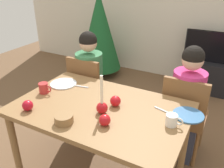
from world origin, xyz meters
name	(u,v)px	position (x,y,z in m)	size (l,w,h in m)	color
back_wall	(184,1)	(0.00, 2.60, 1.30)	(6.40, 0.10, 2.60)	beige
dining_table	(101,115)	(0.00, 0.00, 0.67)	(1.40, 0.90, 0.75)	olive
chair_left	(89,89)	(-0.53, 0.61, 0.51)	(0.40, 0.40, 0.90)	brown
chair_right	(184,113)	(0.56, 0.61, 0.51)	(0.40, 0.40, 0.90)	brown
person_left_child	(90,83)	(-0.53, 0.64, 0.57)	(0.30, 0.30, 1.17)	#33384C
person_right_child	(185,107)	(0.56, 0.64, 0.57)	(0.30, 0.30, 1.17)	#33384C
tv_stand	(207,76)	(0.56, 2.30, 0.24)	(0.64, 0.40, 0.48)	black
tv	(212,47)	(0.56, 2.30, 0.71)	(0.79, 0.05, 0.46)	black
christmas_tree	(100,31)	(-1.23, 2.05, 0.80)	(0.73, 0.73, 1.54)	brown
candle_centerpiece	(102,106)	(0.06, -0.07, 0.82)	(0.09, 0.09, 0.32)	red
plate_left	(63,84)	(-0.53, 0.19, 0.76)	(0.25, 0.25, 0.01)	silver
plate_right	(188,115)	(0.66, 0.21, 0.76)	(0.24, 0.24, 0.01)	teal
mug_left	(44,88)	(-0.57, -0.03, 0.80)	(0.13, 0.08, 0.09)	#B72D2D
mug_right	(172,120)	(0.58, 0.02, 0.79)	(0.13, 0.08, 0.09)	white
fork_left	(80,86)	(-0.36, 0.22, 0.75)	(0.18, 0.01, 0.01)	silver
fork_right	(164,111)	(0.48, 0.18, 0.75)	(0.18, 0.01, 0.01)	silver
bowl_walnuts	(64,119)	(-0.12, -0.31, 0.78)	(0.14, 0.14, 0.06)	olive
apple_near_candle	(105,120)	(0.16, -0.20, 0.79)	(0.09, 0.09, 0.09)	red
apple_by_left_plate	(115,101)	(0.10, 0.07, 0.79)	(0.09, 0.09, 0.09)	red
apple_by_right_mug	(28,105)	(-0.48, -0.31, 0.79)	(0.09, 0.09, 0.09)	#B51121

